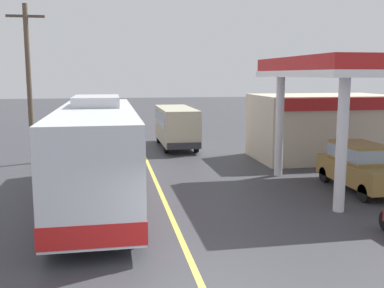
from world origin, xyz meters
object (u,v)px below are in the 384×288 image
at_px(car_at_pump, 361,164).
at_px(minibus_opposing_lane, 176,124).
at_px(pedestrian_near_pump, 362,163).
at_px(car_trailing_behind_bus, 104,120).
at_px(coach_bus_main, 97,155).

height_order(car_at_pump, minibus_opposing_lane, minibus_opposing_lane).
height_order(car_at_pump, pedestrian_near_pump, car_at_pump).
distance_m(car_at_pump, car_trailing_behind_bus, 21.62).
bearing_deg(minibus_opposing_lane, pedestrian_near_pump, -61.88).
bearing_deg(car_at_pump, coach_bus_main, -179.93).
distance_m(pedestrian_near_pump, car_trailing_behind_bus, 21.31).
distance_m(coach_bus_main, pedestrian_near_pump, 10.42).
distance_m(coach_bus_main, minibus_opposing_lane, 12.45).
xyz_separation_m(coach_bus_main, car_trailing_behind_bus, (-0.03, 19.17, -0.71)).
height_order(pedestrian_near_pump, car_trailing_behind_bus, car_trailing_behind_bus).
bearing_deg(car_trailing_behind_bus, pedestrian_near_pump, -60.79).
xyz_separation_m(minibus_opposing_lane, car_trailing_behind_bus, (-4.50, 7.55, -0.46)).
xyz_separation_m(minibus_opposing_lane, pedestrian_near_pump, (5.90, -11.05, -0.54)).
bearing_deg(pedestrian_near_pump, car_trailing_behind_bus, 119.21).
bearing_deg(coach_bus_main, pedestrian_near_pump, 3.16).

